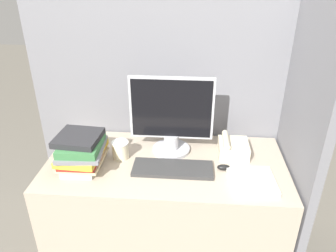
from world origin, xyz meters
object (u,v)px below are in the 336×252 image
object	(u,v)px
keyboard	(173,169)
coffee_cup	(120,150)
mouse	(224,167)
desk_telephone	(233,147)
book_stack	(82,151)
monitor	(171,120)

from	to	relation	value
keyboard	coffee_cup	world-z (taller)	coffee_cup
mouse	keyboard	bearing A→B (deg)	-174.66
mouse	desk_telephone	bearing A→B (deg)	70.02
mouse	coffee_cup	size ratio (longest dim) A/B	0.71
desk_telephone	book_stack	bearing A→B (deg)	-166.67
keyboard	coffee_cup	xyz separation A→B (m)	(-0.31, 0.10, 0.04)
monitor	book_stack	bearing A→B (deg)	-156.58
monitor	coffee_cup	bearing A→B (deg)	-160.34
keyboard	desk_telephone	world-z (taller)	desk_telephone
monitor	desk_telephone	size ratio (longest dim) A/B	2.61
book_stack	desk_telephone	world-z (taller)	book_stack
keyboard	desk_telephone	bearing A→B (deg)	29.98
keyboard	book_stack	xyz separation A→B (m)	(-0.50, -0.00, 0.09)
monitor	mouse	world-z (taller)	monitor
monitor	mouse	bearing A→B (deg)	-30.47
monitor	mouse	distance (m)	0.40
keyboard	mouse	world-z (taller)	mouse
keyboard	desk_telephone	size ratio (longest dim) A/B	2.38
mouse	desk_telephone	size ratio (longest dim) A/B	0.40
book_stack	desk_telephone	xyz separation A→B (m)	(0.85, 0.20, -0.06)
keyboard	monitor	bearing A→B (deg)	96.49
book_stack	keyboard	bearing A→B (deg)	0.27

